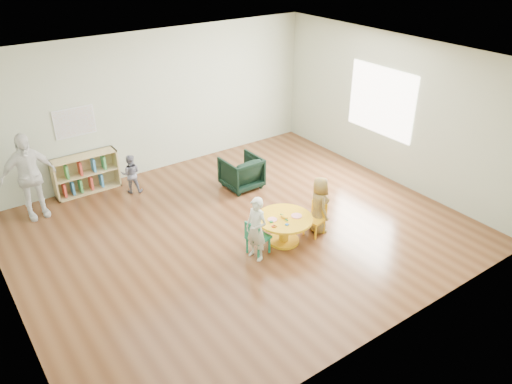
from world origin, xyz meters
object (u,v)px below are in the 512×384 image
kid_chair_left (256,237)px  toddler (131,174)px  child_left (256,229)px  armchair (241,172)px  child_right (319,205)px  kid_chair_right (316,217)px  bookshelf (85,174)px  activity_table (284,225)px  adult_caretaker (29,177)px

kid_chair_left → toddler: 3.11m
toddler → kid_chair_left: bearing=130.6°
kid_chair_left → child_left: (-0.05, -0.08, 0.21)m
armchair → toddler: size_ratio=0.91×
child_right → child_left: bearing=112.0°
child_left → toddler: bearing=179.9°
kid_chair_right → bookshelf: size_ratio=0.46×
activity_table → kid_chair_right: 0.59m
activity_table → child_right: bearing=-5.0°
bookshelf → toddler: toddler is taller
kid_chair_right → bookshelf: bookshelf is taller
kid_chair_right → kid_chair_left: bearing=72.4°
kid_chair_left → child_left: 0.23m
kid_chair_left → bookshelf: size_ratio=0.47×
toddler → adult_caretaker: (-1.72, 0.13, 0.39)m
bookshelf → child_left: 3.89m
kid_chair_right → toddler: 3.62m
armchair → adult_caretaker: size_ratio=0.45×
kid_chair_right → child_right: child_right is taller
child_right → adult_caretaker: (-3.70, 3.18, 0.29)m
activity_table → kid_chair_right: (0.58, -0.10, -0.02)m
kid_chair_left → child_left: size_ratio=0.55×
activity_table → child_left: bearing=-171.1°
bookshelf → armchair: size_ratio=1.74×
child_right → kid_chair_left: bearing=108.5°
armchair → child_right: (0.17, -2.02, 0.17)m
kid_chair_right → adult_caretaker: adult_caretaker is taller
activity_table → toddler: (-1.30, 3.00, 0.07)m
kid_chair_left → bookshelf: bearing=-168.7°
kid_chair_left → kid_chair_right: (1.14, -0.08, -0.01)m
armchair → adult_caretaker: 3.74m
activity_table → child_left: child_left is taller
bookshelf → adult_caretaker: size_ratio=0.78×
child_left → toddler: (-0.70, 3.09, -0.13)m
armchair → toddler: bearing=-30.9°
armchair → child_right: child_right is taller
kid_chair_left → child_right: (1.23, -0.04, 0.18)m
child_left → child_right: (1.28, 0.04, -0.03)m
bookshelf → toddler: bearing=-37.8°
toddler → adult_caretaker: size_ratio=0.49×
kid_chair_right → child_right: bearing=-81.4°
kid_chair_left → child_right: 1.24m
kid_chair_right → armchair: armchair is taller
adult_caretaker → kid_chair_right: bearing=-44.8°
bookshelf → child_right: 4.47m
child_left → toddler: child_left is taller
toddler → armchair: bearing=176.9°
kid_chair_left → armchair: bearing=141.2°
kid_chair_left → child_right: bearing=77.3°
armchair → child_right: 2.04m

